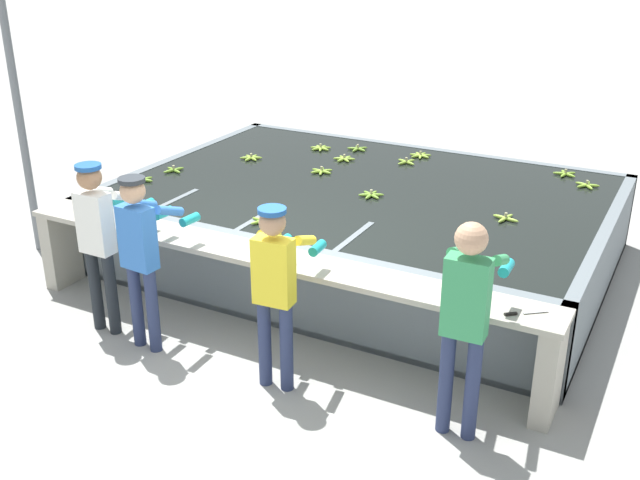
# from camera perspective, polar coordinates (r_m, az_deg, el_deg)

# --- Properties ---
(ground_plane) EXTENTS (80.00, 80.00, 0.00)m
(ground_plane) POSITION_cam_1_polar(r_m,az_deg,el_deg) (6.93, -5.05, -8.36)
(ground_plane) COLOR #999993
(ground_plane) RESTS_ON ground
(wash_tank) EXTENTS (5.33, 3.77, 0.88)m
(wash_tank) POSITION_cam_1_polar(r_m,az_deg,el_deg) (8.57, 3.27, 1.25)
(wash_tank) COLOR slate
(wash_tank) RESTS_ON ground
(work_ledge) EXTENTS (5.33, 0.45, 0.88)m
(work_ledge) POSITION_cam_1_polar(r_m,az_deg,el_deg) (6.79, -4.21, -2.82)
(work_ledge) COLOR #A8A393
(work_ledge) RESTS_ON ground
(worker_0) EXTENTS (0.41, 0.72, 1.65)m
(worker_0) POSITION_cam_1_polar(r_m,az_deg,el_deg) (7.11, -16.50, 0.60)
(worker_0) COLOR #1E2328
(worker_0) RESTS_ON ground
(worker_1) EXTENTS (0.44, 0.73, 1.63)m
(worker_1) POSITION_cam_1_polar(r_m,az_deg,el_deg) (6.72, -13.46, -0.52)
(worker_1) COLOR navy
(worker_1) RESTS_ON ground
(worker_2) EXTENTS (0.44, 0.73, 1.60)m
(worker_2) POSITION_cam_1_polar(r_m,az_deg,el_deg) (5.99, -3.38, -3.15)
(worker_2) COLOR navy
(worker_2) RESTS_ON ground
(worker_3) EXTENTS (0.42, 0.72, 1.73)m
(worker_3) POSITION_cam_1_polar(r_m,az_deg,el_deg) (5.46, 11.09, -5.27)
(worker_3) COLOR navy
(worker_3) RESTS_ON ground
(banana_bunch_floating_0) EXTENTS (0.28, 0.28, 0.08)m
(banana_bunch_floating_0) POSITION_cam_1_polar(r_m,az_deg,el_deg) (8.83, -13.42, 4.49)
(banana_bunch_floating_0) COLOR #75A333
(banana_bunch_floating_0) RESTS_ON wash_tank
(banana_bunch_floating_1) EXTENTS (0.26, 0.28, 0.08)m
(banana_bunch_floating_1) POSITION_cam_1_polar(r_m,az_deg,el_deg) (9.47, -5.27, 6.26)
(banana_bunch_floating_1) COLOR #93BC3D
(banana_bunch_floating_1) RESTS_ON wash_tank
(banana_bunch_floating_2) EXTENTS (0.26, 0.28, 0.08)m
(banana_bunch_floating_2) POSITION_cam_1_polar(r_m,az_deg,el_deg) (8.11, 3.92, 3.46)
(banana_bunch_floating_2) COLOR #75A333
(banana_bunch_floating_2) RESTS_ON wash_tank
(banana_bunch_floating_3) EXTENTS (0.27, 0.27, 0.08)m
(banana_bunch_floating_3) POSITION_cam_1_polar(r_m,az_deg,el_deg) (7.39, -4.36, 1.47)
(banana_bunch_floating_3) COLOR #7FAD33
(banana_bunch_floating_3) RESTS_ON wash_tank
(banana_bunch_floating_4) EXTENTS (0.27, 0.27, 0.08)m
(banana_bunch_floating_4) POSITION_cam_1_polar(r_m,az_deg,el_deg) (9.32, 6.59, 5.93)
(banana_bunch_floating_4) COLOR #93BC3D
(banana_bunch_floating_4) RESTS_ON wash_tank
(banana_bunch_floating_5) EXTENTS (0.28, 0.27, 0.08)m
(banana_bunch_floating_5) POSITION_cam_1_polar(r_m,az_deg,el_deg) (8.90, 0.12, 5.27)
(banana_bunch_floating_5) COLOR #8CB738
(banana_bunch_floating_5) RESTS_ON wash_tank
(banana_bunch_floating_6) EXTENTS (0.28, 0.27, 0.08)m
(banana_bunch_floating_6) POSITION_cam_1_polar(r_m,az_deg,el_deg) (9.85, 0.04, 7.02)
(banana_bunch_floating_6) COLOR #93BC3D
(banana_bunch_floating_6) RESTS_ON wash_tank
(banana_bunch_floating_7) EXTENTS (0.28, 0.27, 0.08)m
(banana_bunch_floating_7) POSITION_cam_1_polar(r_m,az_deg,el_deg) (9.84, 2.89, 6.97)
(banana_bunch_floating_7) COLOR #75A333
(banana_bunch_floating_7) RESTS_ON wash_tank
(banana_bunch_floating_8) EXTENTS (0.28, 0.28, 0.08)m
(banana_bunch_floating_8) POSITION_cam_1_polar(r_m,az_deg,el_deg) (9.39, 1.86, 6.21)
(banana_bunch_floating_8) COLOR #93BC3D
(banana_bunch_floating_8) RESTS_ON wash_tank
(banana_bunch_floating_9) EXTENTS (0.28, 0.28, 0.08)m
(banana_bunch_floating_9) POSITION_cam_1_polar(r_m,az_deg,el_deg) (7.66, 13.96, 1.63)
(banana_bunch_floating_9) COLOR #9EC642
(banana_bunch_floating_9) RESTS_ON wash_tank
(banana_bunch_floating_10) EXTENTS (0.28, 0.28, 0.08)m
(banana_bunch_floating_10) POSITION_cam_1_polar(r_m,az_deg,el_deg) (9.11, -11.08, 5.26)
(banana_bunch_floating_10) COLOR #75A333
(banana_bunch_floating_10) RESTS_ON wash_tank
(banana_bunch_floating_11) EXTENTS (0.28, 0.27, 0.08)m
(banana_bunch_floating_11) POSITION_cam_1_polar(r_m,az_deg,el_deg) (8.92, 19.66, 3.96)
(banana_bunch_floating_11) COLOR #8CB738
(banana_bunch_floating_11) RESTS_ON wash_tank
(banana_bunch_floating_12) EXTENTS (0.27, 0.27, 0.08)m
(banana_bunch_floating_12) POSITION_cam_1_polar(r_m,az_deg,el_deg) (9.26, 18.18, 4.82)
(banana_bunch_floating_12) COLOR #7FAD33
(banana_bunch_floating_12) RESTS_ON wash_tank
(banana_bunch_floating_13) EXTENTS (0.28, 0.28, 0.08)m
(banana_bunch_floating_13) POSITION_cam_1_polar(r_m,az_deg,el_deg) (9.61, 7.65, 6.41)
(banana_bunch_floating_13) COLOR #93BC3D
(banana_bunch_floating_13) RESTS_ON wash_tank
(banana_bunch_ledge_0) EXTENTS (0.27, 0.28, 0.08)m
(banana_bunch_ledge_0) POSITION_cam_1_polar(r_m,az_deg,el_deg) (6.61, -3.00, -1.11)
(banana_bunch_ledge_0) COLOR #8CB738
(banana_bunch_ledge_0) RESTS_ON work_ledge
(knife_0) EXTENTS (0.29, 0.24, 0.02)m
(knife_0) POSITION_cam_1_polar(r_m,az_deg,el_deg) (5.85, 14.96, -5.41)
(knife_0) COLOR silver
(knife_0) RESTS_ON work_ledge
(knife_1) EXTENTS (0.17, 0.33, 0.02)m
(knife_1) POSITION_cam_1_polar(r_m,az_deg,el_deg) (7.88, -17.28, 1.81)
(knife_1) COLOR silver
(knife_1) RESTS_ON work_ledge
(support_post_left) EXTENTS (0.09, 0.09, 3.20)m
(support_post_left) POSITION_cam_1_polar(r_m,az_deg,el_deg) (9.13, -21.93, 8.66)
(support_post_left) COLOR slate
(support_post_left) RESTS_ON ground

